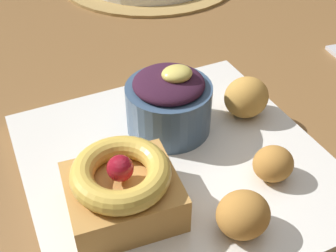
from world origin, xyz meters
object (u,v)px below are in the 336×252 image
object	(u,v)px
front_plate	(177,164)
fritter_middle	(246,97)
berry_ramekin	(169,102)
cake_slice	(122,189)
fritter_back	(243,215)
fritter_front	(273,164)

from	to	relation	value
front_plate	fritter_middle	xyz separation A→B (m)	(0.10, 0.03, 0.03)
berry_ramekin	fritter_middle	xyz separation A→B (m)	(0.09, -0.01, -0.01)
cake_slice	fritter_middle	size ratio (longest dim) A/B	1.99
front_plate	fritter_back	distance (m)	0.10
cake_slice	fritter_back	bearing A→B (deg)	-36.26
cake_slice	fritter_back	world-z (taller)	cake_slice
cake_slice	berry_ramekin	bearing A→B (deg)	46.26
fritter_back	fritter_middle	bearing A→B (deg)	56.11
front_plate	berry_ramekin	world-z (taller)	berry_ramekin
berry_ramekin	fritter_front	size ratio (longest dim) A/B	2.31
cake_slice	fritter_front	size ratio (longest dim) A/B	2.56
fritter_back	front_plate	bearing A→B (deg)	97.25
cake_slice	fritter_middle	bearing A→B (deg)	23.17
front_plate	fritter_front	bearing A→B (deg)	-38.73
front_plate	berry_ramekin	xyz separation A→B (m)	(0.01, 0.05, 0.04)
berry_ramekin	fritter_middle	size ratio (longest dim) A/B	1.80
fritter_back	berry_ramekin	bearing A→B (deg)	89.07
fritter_front	fritter_back	bearing A→B (deg)	-145.82
berry_ramekin	fritter_back	bearing A→B (deg)	-90.93
fritter_middle	fritter_front	bearing A→B (deg)	-108.00
fritter_middle	cake_slice	bearing A→B (deg)	-156.83
front_plate	berry_ramekin	distance (m)	0.06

